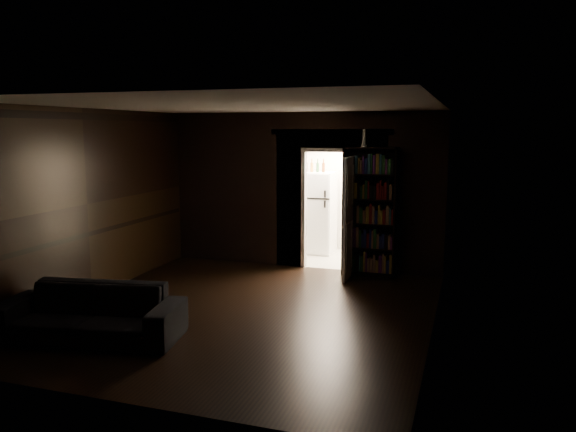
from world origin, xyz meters
name	(u,v)px	position (x,y,z in m)	size (l,w,h in m)	color
ground	(245,312)	(0.00, 0.00, 0.00)	(5.50, 5.50, 0.00)	black
room_walls	(270,184)	(-0.01, 1.07, 1.68)	(5.02, 5.61, 2.84)	black
kitchen_alcove	(343,195)	(0.50, 3.87, 1.21)	(2.20, 1.80, 2.60)	#B9B5A1
sofa	(90,304)	(-1.40, -1.46, 0.42)	(2.16, 0.94, 0.83)	black
bookshelf	(369,212)	(1.25, 2.55, 1.10)	(0.90, 0.32, 2.20)	black
refrigerator	(316,212)	(-0.10, 4.03, 0.82)	(0.74, 0.68, 1.65)	white
door	(350,218)	(0.96, 2.31, 1.02)	(0.85, 0.05, 2.05)	white
figurine	(364,138)	(1.13, 2.56, 2.35)	(0.10, 0.10, 0.30)	white
bottles	(312,165)	(-0.17, 3.96, 1.78)	(0.66, 0.08, 0.27)	black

